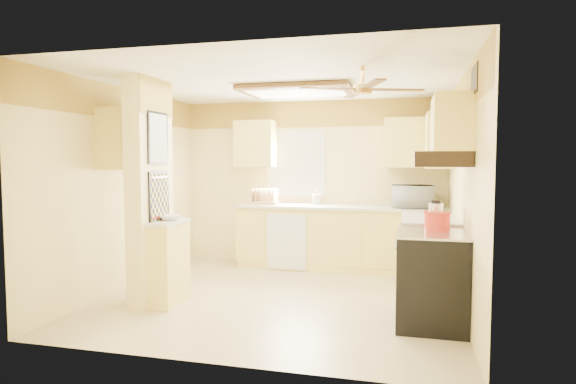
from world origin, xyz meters
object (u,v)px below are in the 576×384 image
(microwave, at_px, (412,196))
(dutch_oven, at_px, (437,220))
(kettle, at_px, (436,212))
(bowl, at_px, (170,217))
(stove, at_px, (431,279))

(microwave, height_order, dutch_oven, microwave)
(microwave, xyz_separation_m, kettle, (0.24, -1.52, -0.05))
(dutch_oven, distance_m, kettle, 0.40)
(bowl, bearing_deg, stove, -1.00)
(stove, height_order, bowl, bowl)
(microwave, xyz_separation_m, bowl, (-2.63, -2.08, -0.13))
(bowl, relative_size, kettle, 1.00)
(stove, xyz_separation_m, microwave, (-0.17, 2.13, 0.64))
(stove, bearing_deg, bowl, 179.00)
(bowl, height_order, kettle, kettle)
(bowl, distance_m, kettle, 2.92)
(microwave, height_order, bowl, microwave)
(stove, xyz_separation_m, kettle, (0.06, 0.61, 0.59))
(bowl, bearing_deg, dutch_oven, 3.26)
(microwave, relative_size, dutch_oven, 2.09)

